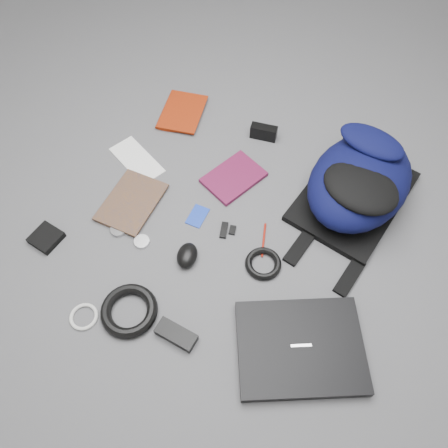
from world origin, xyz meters
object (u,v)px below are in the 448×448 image
at_px(laptop, 300,347).
at_px(mouse, 187,255).
at_px(comic_book, 111,194).
at_px(dvd_case, 234,177).
at_px(power_brick, 176,335).
at_px(textbook_red, 163,109).
at_px(backpack, 360,181).
at_px(compact_camera, 264,132).
at_px(pouch, 46,238).

xyz_separation_m(laptop, mouse, (-0.44, 0.11, 0.01)).
bearing_deg(mouse, comic_book, 150.47).
xyz_separation_m(laptop, dvd_case, (-0.46, 0.48, -0.01)).
distance_m(dvd_case, power_brick, 0.62).
distance_m(textbook_red, comic_book, 0.46).
relative_size(laptop, dvd_case, 1.72).
height_order(backpack, laptop, backpack).
relative_size(laptop, power_brick, 2.94).
distance_m(comic_book, dvd_case, 0.45).
xyz_separation_m(compact_camera, mouse, (0.00, -0.61, -0.00)).
height_order(laptop, mouse, mouse).
bearing_deg(textbook_red, dvd_case, -37.23).
bearing_deg(mouse, compact_camera, 75.09).
distance_m(comic_book, compact_camera, 0.63).
height_order(laptop, textbook_red, laptop).
xyz_separation_m(laptop, comic_book, (-0.82, 0.20, -0.01)).
bearing_deg(power_brick, textbook_red, 125.41).
xyz_separation_m(comic_book, pouch, (-0.09, -0.25, 0.00)).
height_order(dvd_case, compact_camera, compact_camera).
bearing_deg(laptop, compact_camera, 92.16).
xyz_separation_m(textbook_red, compact_camera, (0.43, 0.06, 0.02)).
bearing_deg(power_brick, backpack, 68.72).
height_order(backpack, pouch, backpack).
height_order(comic_book, compact_camera, compact_camera).
height_order(mouse, power_brick, mouse).
distance_m(textbook_red, power_brick, 0.95).
xyz_separation_m(dvd_case, compact_camera, (0.01, 0.24, 0.02)).
xyz_separation_m(compact_camera, power_brick, (0.10, -0.85, -0.01)).
bearing_deg(backpack, mouse, -121.30).
xyz_separation_m(compact_camera, pouch, (-0.46, -0.76, -0.02)).
bearing_deg(compact_camera, textbook_red, 176.11).
bearing_deg(comic_book, pouch, -111.88).
relative_size(backpack, textbook_red, 2.27).
distance_m(power_brick, pouch, 0.57).
xyz_separation_m(backpack, dvd_case, (-0.42, -0.12, -0.10)).
height_order(compact_camera, pouch, compact_camera).
bearing_deg(comic_book, backpack, 23.65).
bearing_deg(pouch, laptop, 3.02).
bearing_deg(backpack, pouch, -134.94).
xyz_separation_m(power_brick, pouch, (-0.56, 0.09, -0.00)).
xyz_separation_m(laptop, textbook_red, (-0.87, 0.66, -0.01)).
distance_m(compact_camera, mouse, 0.61).
distance_m(backpack, power_brick, 0.79).
height_order(laptop, pouch, laptop).
bearing_deg(laptop, pouch, 153.23).
distance_m(laptop, mouse, 0.46).
relative_size(backpack, compact_camera, 4.84).
bearing_deg(pouch, backpack, 36.45).
bearing_deg(compact_camera, backpack, -27.98).
height_order(dvd_case, pouch, pouch).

